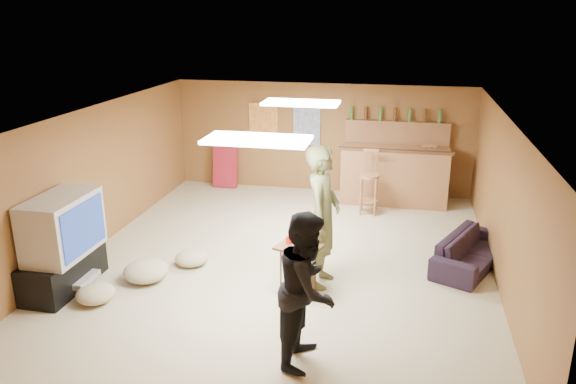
% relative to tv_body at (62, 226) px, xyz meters
% --- Properties ---
extents(ground, '(7.00, 7.00, 0.00)m').
position_rel_tv_body_xyz_m(ground, '(2.65, 1.50, -0.90)').
color(ground, tan).
rests_on(ground, ground).
extents(ceiling, '(6.00, 7.00, 0.02)m').
position_rel_tv_body_xyz_m(ceiling, '(2.65, 1.50, 1.30)').
color(ceiling, silver).
rests_on(ceiling, ground).
extents(wall_back, '(6.00, 0.02, 2.20)m').
position_rel_tv_body_xyz_m(wall_back, '(2.65, 5.00, 0.20)').
color(wall_back, brown).
rests_on(wall_back, ground).
extents(wall_front, '(6.00, 0.02, 2.20)m').
position_rel_tv_body_xyz_m(wall_front, '(2.65, -2.00, 0.20)').
color(wall_front, brown).
rests_on(wall_front, ground).
extents(wall_left, '(0.02, 7.00, 2.20)m').
position_rel_tv_body_xyz_m(wall_left, '(-0.35, 1.50, 0.20)').
color(wall_left, brown).
rests_on(wall_left, ground).
extents(wall_right, '(0.02, 7.00, 2.20)m').
position_rel_tv_body_xyz_m(wall_right, '(5.65, 1.50, 0.20)').
color(wall_right, brown).
rests_on(wall_right, ground).
extents(tv_stand, '(0.55, 1.30, 0.50)m').
position_rel_tv_body_xyz_m(tv_stand, '(-0.07, 0.00, -0.65)').
color(tv_stand, black).
rests_on(tv_stand, ground).
extents(dvd_box, '(0.35, 0.50, 0.08)m').
position_rel_tv_body_xyz_m(dvd_box, '(0.15, 0.00, -0.75)').
color(dvd_box, '#B2B2B7').
rests_on(dvd_box, tv_stand).
extents(tv_body, '(0.60, 1.10, 0.80)m').
position_rel_tv_body_xyz_m(tv_body, '(0.00, 0.00, 0.00)').
color(tv_body, '#B2B2B7').
rests_on(tv_body, tv_stand).
extents(tv_screen, '(0.02, 0.95, 0.65)m').
position_rel_tv_body_xyz_m(tv_screen, '(0.31, 0.00, 0.00)').
color(tv_screen, navy).
rests_on(tv_screen, tv_body).
extents(bar_counter, '(2.00, 0.60, 1.10)m').
position_rel_tv_body_xyz_m(bar_counter, '(4.15, 4.45, -0.35)').
color(bar_counter, brown).
rests_on(bar_counter, ground).
extents(bar_lip, '(2.10, 0.12, 0.05)m').
position_rel_tv_body_xyz_m(bar_lip, '(4.15, 4.20, 0.20)').
color(bar_lip, '#412514').
rests_on(bar_lip, bar_counter).
extents(bar_shelf, '(2.00, 0.18, 0.05)m').
position_rel_tv_body_xyz_m(bar_shelf, '(4.15, 4.90, 0.60)').
color(bar_shelf, brown).
rests_on(bar_shelf, bar_backing).
extents(bar_backing, '(2.00, 0.14, 0.60)m').
position_rel_tv_body_xyz_m(bar_backing, '(4.15, 4.92, 0.30)').
color(bar_backing, brown).
rests_on(bar_backing, bar_counter).
extents(poster_left, '(0.60, 0.03, 0.85)m').
position_rel_tv_body_xyz_m(poster_left, '(1.45, 4.96, 0.45)').
color(poster_left, '#BF3F26').
rests_on(poster_left, wall_back).
extents(poster_right, '(0.55, 0.03, 0.80)m').
position_rel_tv_body_xyz_m(poster_right, '(2.35, 4.96, 0.45)').
color(poster_right, '#334C99').
rests_on(poster_right, wall_back).
extents(folding_chair_stack, '(0.50, 0.26, 0.91)m').
position_rel_tv_body_xyz_m(folding_chair_stack, '(0.65, 4.80, -0.45)').
color(folding_chair_stack, maroon).
rests_on(folding_chair_stack, ground).
extents(ceiling_panel_front, '(1.20, 0.60, 0.04)m').
position_rel_tv_body_xyz_m(ceiling_panel_front, '(2.65, 0.00, 1.27)').
color(ceiling_panel_front, white).
rests_on(ceiling_panel_front, ceiling).
extents(ceiling_panel_back, '(1.20, 0.60, 0.04)m').
position_rel_tv_body_xyz_m(ceiling_panel_back, '(2.65, 2.70, 1.27)').
color(ceiling_panel_back, white).
rests_on(ceiling_panel_back, ceiling).
extents(person_olive, '(0.53, 0.75, 1.94)m').
position_rel_tv_body_xyz_m(person_olive, '(3.29, 0.85, 0.07)').
color(person_olive, brown).
rests_on(person_olive, ground).
extents(person_black, '(0.69, 0.86, 1.67)m').
position_rel_tv_body_xyz_m(person_black, '(3.41, -0.92, -0.06)').
color(person_black, black).
rests_on(person_black, ground).
extents(sofa, '(1.27, 1.76, 0.48)m').
position_rel_tv_body_xyz_m(sofa, '(5.35, 1.82, -0.66)').
color(sofa, black).
rests_on(sofa, ground).
extents(tray_table, '(0.64, 0.58, 0.70)m').
position_rel_tv_body_xyz_m(tray_table, '(3.05, 0.45, -0.55)').
color(tray_table, '#412514').
rests_on(tray_table, ground).
extents(cup_red_near, '(0.10, 0.10, 0.11)m').
position_rel_tv_body_xyz_m(cup_red_near, '(2.91, 0.51, -0.15)').
color(cup_red_near, red).
rests_on(cup_red_near, tray_table).
extents(cup_red_far, '(0.09, 0.09, 0.10)m').
position_rel_tv_body_xyz_m(cup_red_far, '(3.15, 0.39, -0.15)').
color(cup_red_far, red).
rests_on(cup_red_far, tray_table).
extents(cup_blue, '(0.11, 0.11, 0.12)m').
position_rel_tv_body_xyz_m(cup_blue, '(3.19, 0.54, -0.14)').
color(cup_blue, '#152596').
rests_on(cup_blue, tray_table).
extents(bar_stool_left, '(0.52, 0.52, 1.26)m').
position_rel_tv_body_xyz_m(bar_stool_left, '(3.72, 3.76, -0.27)').
color(bar_stool_left, brown).
rests_on(bar_stool_left, ground).
extents(bar_stool_right, '(0.47, 0.47, 1.26)m').
position_rel_tv_body_xyz_m(bar_stool_right, '(4.76, 4.33, -0.27)').
color(bar_stool_right, brown).
rests_on(bar_stool_right, ground).
extents(cushion_near_tv, '(0.77, 0.77, 0.28)m').
position_rel_tv_body_xyz_m(cushion_near_tv, '(0.91, 0.43, -0.76)').
color(cushion_near_tv, tan).
rests_on(cushion_near_tv, ground).
extents(cushion_mid, '(0.51, 0.51, 0.22)m').
position_rel_tv_body_xyz_m(cushion_mid, '(1.34, 1.03, -0.79)').
color(cushion_mid, tan).
rests_on(cushion_mid, ground).
extents(cushion_far, '(0.59, 0.59, 0.22)m').
position_rel_tv_body_xyz_m(cushion_far, '(0.54, -0.27, -0.79)').
color(cushion_far, tan).
rests_on(cushion_far, ground).
extents(bottle_row, '(1.76, 0.08, 0.26)m').
position_rel_tv_body_xyz_m(bottle_row, '(4.09, 4.88, 0.75)').
color(bottle_row, '#3F7233').
rests_on(bottle_row, bar_shelf).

